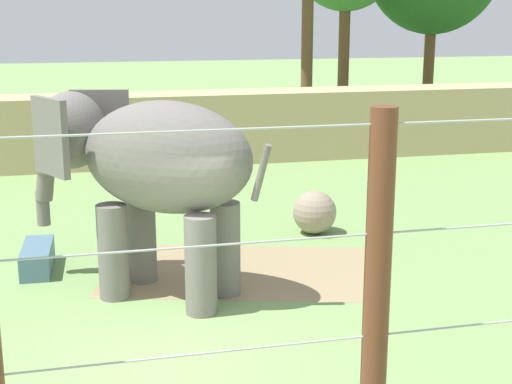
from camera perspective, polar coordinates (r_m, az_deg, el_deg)
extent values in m
plane|color=#759956|center=(10.04, -7.43, -12.97)|extent=(120.00, 120.00, 0.00)
cube|color=#937F5B|center=(13.24, -1.20, -6.08)|extent=(5.32, 4.02, 0.01)
cube|color=tan|center=(22.45, -11.15, 4.71)|extent=(36.00, 1.80, 2.10)
cylinder|color=slate|center=(12.01, -10.98, -4.55)|extent=(0.49, 0.49, 1.55)
cylinder|color=slate|center=(12.68, -8.82, -3.47)|extent=(0.49, 0.49, 1.55)
cylinder|color=slate|center=(11.23, -4.29, -5.65)|extent=(0.49, 0.49, 1.55)
cylinder|color=slate|center=(11.94, -2.38, -4.41)|extent=(0.49, 0.49, 1.55)
ellipsoid|color=slate|center=(11.56, -6.91, 2.69)|extent=(3.22, 2.96, 1.77)
ellipsoid|color=slate|center=(12.51, -14.10, 4.66)|extent=(1.60, 1.63, 1.27)
cube|color=slate|center=(11.93, -15.61, 4.13)|extent=(0.56, 0.93, 1.21)
cube|color=slate|center=(12.96, -11.93, 5.09)|extent=(0.99, 0.32, 1.21)
cylinder|color=slate|center=(12.87, -15.66, 2.75)|extent=(0.64, 0.61, 0.69)
cylinder|color=slate|center=(13.06, -15.97, 0.70)|extent=(0.49, 0.47, 0.65)
cylinder|color=slate|center=(13.22, -16.14, -1.19)|extent=(0.32, 0.32, 0.61)
cylinder|color=slate|center=(10.87, 0.41, 1.49)|extent=(0.33, 0.29, 0.88)
sphere|color=gray|center=(15.32, 4.55, -1.58)|extent=(0.90, 0.90, 0.90)
cylinder|color=brown|center=(6.82, 9.25, -9.17)|extent=(0.24, 0.24, 3.73)
cylinder|color=#B7B7BC|center=(6.50, -4.83, -12.41)|extent=(9.81, 0.02, 0.02)
cylinder|color=#B7B7BC|center=(6.13, -5.01, -4.26)|extent=(9.81, 0.02, 0.02)
cylinder|color=#B7B7BC|center=(5.91, -5.21, 4.71)|extent=(9.81, 0.02, 0.02)
cube|color=slate|center=(13.78, -16.53, -4.90)|extent=(0.56, 1.42, 0.44)
cylinder|color=brown|center=(31.71, 13.17, 9.03)|extent=(0.44, 0.44, 4.11)
cylinder|color=brown|center=(28.31, 3.96, 10.71)|extent=(0.44, 0.44, 5.97)
cylinder|color=brown|center=(29.94, 6.77, 9.79)|extent=(0.44, 0.44, 4.90)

